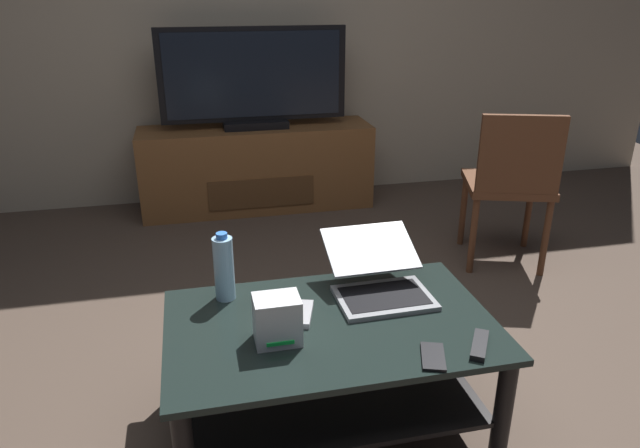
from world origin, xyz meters
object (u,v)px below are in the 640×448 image
at_px(dining_chair, 511,180).
at_px(water_bottle_near, 224,268).
at_px(cell_phone, 433,357).
at_px(media_cabinet, 257,168).
at_px(television, 254,80).
at_px(router_box, 277,320).
at_px(laptop, 378,277).
at_px(soundbar_remote, 480,345).
at_px(coffee_table, 331,354).
at_px(tv_remote, 305,314).

height_order(dining_chair, water_bottle_near, dining_chair).
distance_m(dining_chair, cell_phone, 1.63).
distance_m(media_cabinet, television, 0.60).
distance_m(router_box, cell_phone, 0.49).
bearing_deg(cell_phone, water_bottle_near, 158.06).
height_order(laptop, router_box, laptop).
height_order(router_box, soundbar_remote, router_box).
xyz_separation_m(laptop, water_bottle_near, (-0.55, 0.08, 0.06)).
distance_m(coffee_table, dining_chair, 1.63).
distance_m(coffee_table, tv_remote, 0.17).
relative_size(laptop, tv_remote, 2.58).
relative_size(media_cabinet, laptop, 3.83).
bearing_deg(laptop, cell_phone, -85.48).
bearing_deg(router_box, cell_phone, -23.86).
bearing_deg(television, tv_remote, -92.71).
distance_m(television, router_box, 2.36).
height_order(dining_chair, router_box, dining_chair).
xyz_separation_m(router_box, tv_remote, (0.11, 0.12, -0.07)).
relative_size(media_cabinet, television, 1.28).
relative_size(coffee_table, media_cabinet, 0.70).
bearing_deg(water_bottle_near, router_box, -65.86).
distance_m(media_cabinet, router_box, 2.36).
distance_m(router_box, tv_remote, 0.18).
relative_size(coffee_table, television, 0.89).
distance_m(media_cabinet, tv_remote, 2.22).
bearing_deg(coffee_table, soundbar_remote, -30.66).
height_order(media_cabinet, tv_remote, media_cabinet).
bearing_deg(laptop, soundbar_remote, -64.65).
height_order(coffee_table, media_cabinet, media_cabinet).
relative_size(water_bottle_near, cell_phone, 1.83).
bearing_deg(dining_chair, tv_remote, -143.68).
bearing_deg(water_bottle_near, cell_phone, -41.07).
relative_size(cell_phone, soundbar_remote, 0.88).
height_order(television, dining_chair, television).
distance_m(media_cabinet, cell_phone, 2.55).
bearing_deg(laptop, coffee_table, -142.56).
distance_m(coffee_table, router_box, 0.29).
height_order(laptop, soundbar_remote, laptop).
bearing_deg(tv_remote, coffee_table, -18.18).
relative_size(coffee_table, router_box, 7.05).
distance_m(laptop, router_box, 0.48).
distance_m(laptop, soundbar_remote, 0.46).
bearing_deg(dining_chair, laptop, -140.08).
relative_size(television, water_bottle_near, 4.81).
bearing_deg(dining_chair, router_box, -142.66).
xyz_separation_m(television, cell_phone, (0.23, -2.51, -0.47)).
relative_size(dining_chair, router_box, 5.62).
bearing_deg(soundbar_remote, coffee_table, -178.27).
bearing_deg(tv_remote, laptop, 38.33).
height_order(coffee_table, tv_remote, tv_remote).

